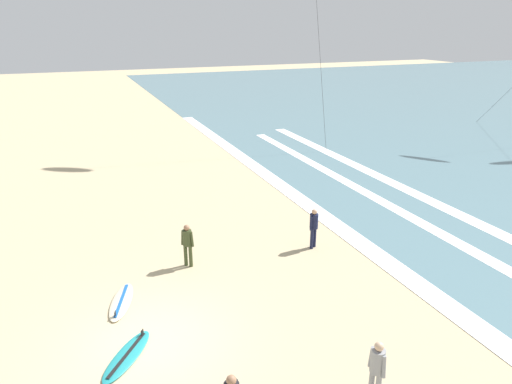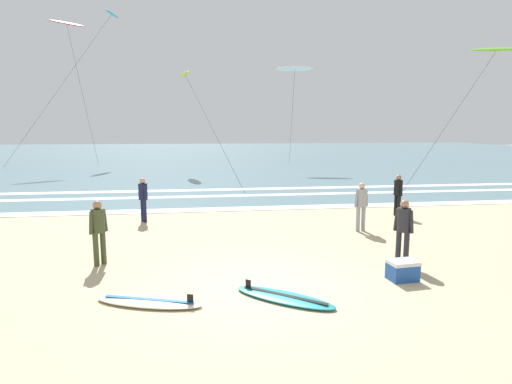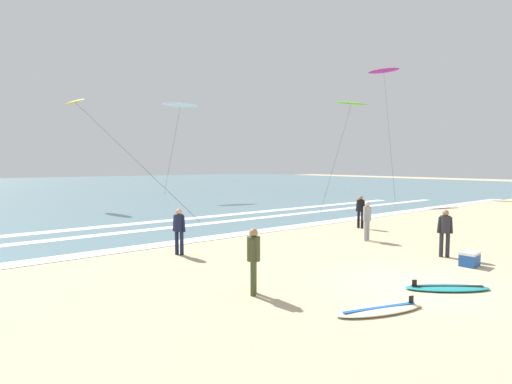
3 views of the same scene
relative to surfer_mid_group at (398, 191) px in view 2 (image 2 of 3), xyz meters
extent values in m
plane|color=tan|center=(-6.31, -6.42, -0.96)|extent=(160.00, 160.00, 0.00)
cube|color=slate|center=(-6.31, 46.84, -0.95)|extent=(140.00, 90.00, 0.01)
cube|color=white|center=(-7.17, 2.24, -0.94)|extent=(59.17, 0.90, 0.01)
cube|color=white|center=(-5.43, 5.79, -0.94)|extent=(44.79, 0.67, 0.01)
cube|color=white|center=(-7.70, 8.02, -0.94)|extent=(42.57, 0.79, 0.01)
cylinder|color=black|center=(0.01, -0.10, -0.55)|extent=(0.13, 0.13, 0.82)
cylinder|color=black|center=(-0.01, 0.10, -0.55)|extent=(0.13, 0.13, 0.82)
cylinder|color=black|center=(0.00, 0.00, 0.15)|extent=(0.32, 0.32, 0.58)
cylinder|color=black|center=(0.03, -0.19, 0.13)|extent=(0.11, 0.15, 0.56)
cylinder|color=black|center=(-0.03, 0.19, 0.13)|extent=(0.11, 0.15, 0.56)
sphere|color=#9E7051|center=(0.00, 0.00, 0.54)|extent=(0.21, 0.21, 0.21)
cylinder|color=#232328|center=(-2.68, -5.34, -0.55)|extent=(0.13, 0.13, 0.82)
cylinder|color=#232328|center=(-2.56, -5.49, -0.55)|extent=(0.13, 0.13, 0.82)
cylinder|color=#232328|center=(-2.62, -5.42, 0.15)|extent=(0.32, 0.32, 0.58)
cylinder|color=#232328|center=(-2.74, -5.27, 0.13)|extent=(0.15, 0.16, 0.56)
cylinder|color=#232328|center=(-2.50, -5.56, 0.13)|extent=(0.15, 0.16, 0.56)
sphere|color=#9E7051|center=(-2.62, -5.42, 0.54)|extent=(0.21, 0.21, 0.21)
cylinder|color=#141938|center=(-9.59, 0.41, -0.55)|extent=(0.13, 0.13, 0.82)
cylinder|color=#141938|center=(-9.49, 0.24, -0.55)|extent=(0.13, 0.13, 0.82)
cylinder|color=#141938|center=(-9.54, 0.33, 0.15)|extent=(0.32, 0.32, 0.58)
cylinder|color=#141938|center=(-9.63, 0.49, 0.13)|extent=(0.14, 0.16, 0.56)
cylinder|color=#141938|center=(-9.44, 0.16, 0.13)|extent=(0.14, 0.16, 0.56)
sphere|color=tan|center=(-9.54, 0.33, 0.54)|extent=(0.21, 0.21, 0.21)
cylinder|color=gray|center=(-2.43, -2.11, -0.55)|extent=(0.13, 0.13, 0.82)
cylinder|color=gray|center=(-2.23, -2.07, -0.55)|extent=(0.13, 0.13, 0.82)
cylinder|color=gray|center=(-2.33, -2.09, 0.15)|extent=(0.32, 0.32, 0.58)
cylinder|color=gray|center=(-2.52, -2.12, 0.13)|extent=(0.15, 0.11, 0.56)
cylinder|color=gray|center=(-2.15, -2.06, 0.13)|extent=(0.15, 0.11, 0.56)
sphere|color=#DBB28E|center=(-2.33, -2.09, 0.54)|extent=(0.21, 0.21, 0.21)
cylinder|color=#384223|center=(-9.91, -4.40, -0.55)|extent=(0.13, 0.13, 0.82)
cylinder|color=#384223|center=(-10.04, -4.54, -0.55)|extent=(0.13, 0.13, 0.82)
cylinder|color=#384223|center=(-9.97, -4.47, 0.15)|extent=(0.32, 0.32, 0.58)
cylinder|color=#384223|center=(-9.85, -4.33, 0.13)|extent=(0.16, 0.16, 0.56)
cylinder|color=#384223|center=(-10.10, -4.60, 0.13)|extent=(0.16, 0.16, 0.56)
sphere|color=#9E7051|center=(-9.97, -4.47, 0.54)|extent=(0.21, 0.21, 0.21)
ellipsoid|color=beige|center=(-8.53, -6.97, -0.91)|extent=(2.18, 1.23, 0.09)
cube|color=#1959B2|center=(-8.53, -6.97, -0.86)|extent=(1.73, 0.66, 0.01)
cube|color=black|center=(-7.75, -7.23, -0.79)|extent=(0.12, 0.05, 0.16)
ellipsoid|color=teal|center=(-5.94, -7.14, -0.91)|extent=(2.03, 1.76, 0.09)
cube|color=black|center=(-5.94, -7.14, -0.86)|extent=(1.47, 1.17, 0.01)
cube|color=black|center=(-6.59, -6.64, -0.79)|extent=(0.10, 0.09, 0.16)
ellipsoid|color=white|center=(0.69, 20.35, 7.49)|extent=(3.29, 1.57, 0.43)
cylinder|color=#333333|center=(1.17, 23.32, 3.27)|extent=(0.99, 5.97, 8.46)
ellipsoid|color=#23A8C6|center=(-16.10, 31.52, 14.27)|extent=(1.38, 3.29, 0.43)
cylinder|color=#333333|center=(-20.62, 28.46, 6.66)|extent=(9.07, 6.15, 15.24)
ellipsoid|color=#70C628|center=(10.83, 9.29, 7.26)|extent=(3.29, 1.58, 0.43)
cylinder|color=#333333|center=(6.90, 7.34, 3.15)|extent=(7.89, 3.92, 8.23)
ellipsoid|color=yellow|center=(-8.47, 19.06, 6.71)|extent=(1.25, 3.28, 0.43)
cylinder|color=#333333|center=(-6.81, 12.88, 2.88)|extent=(3.35, 12.38, 7.69)
ellipsoid|color=red|center=(-18.62, 24.45, 11.52)|extent=(3.00, 2.58, 0.43)
cylinder|color=#333333|center=(-18.01, 26.10, 5.28)|extent=(1.23, 3.33, 12.48)
cube|color=#1E4C9E|center=(-3.15, -6.46, -0.78)|extent=(0.64, 0.50, 0.36)
cube|color=silver|center=(-3.15, -6.46, -0.56)|extent=(0.65, 0.51, 0.08)
camera|label=1|loc=(4.16, -7.67, 7.16)|focal=31.86mm
camera|label=2|loc=(-7.54, -14.54, 2.29)|focal=28.68mm
camera|label=3|loc=(-15.47, -11.68, 2.16)|focal=27.11mm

